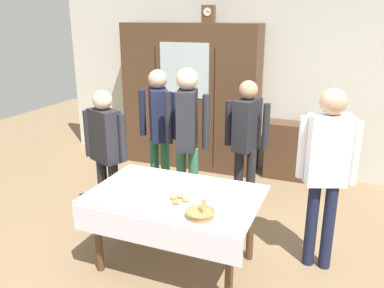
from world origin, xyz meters
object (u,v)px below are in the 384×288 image
(tea_cup_back_edge, at_px, (133,176))
(spoon_front_edge, at_px, (216,183))
(dining_table, at_px, (174,205))
(person_behind_table_right, at_px, (187,130))
(mantel_clock, at_px, (208,14))
(bookshelf_low, at_px, (303,152))
(book_stack, at_px, (306,123))
(wall_cabinet, at_px, (190,97))
(person_near_right_end, at_px, (327,163))
(person_by_cabinet, at_px, (159,124))
(pastry_plate, at_px, (179,201))
(spoon_near_right, at_px, (131,189))
(person_beside_shelf, at_px, (246,135))
(tea_cup_front_edge, at_px, (205,193))
(person_behind_table_left, at_px, (106,146))
(tea_cup_near_left, at_px, (147,180))

(tea_cup_back_edge, distance_m, spoon_front_edge, 0.83)
(dining_table, distance_m, person_behind_table_right, 1.05)
(mantel_clock, height_order, bookshelf_low, mantel_clock)
(book_stack, distance_m, spoon_front_edge, 2.33)
(wall_cabinet, xyz_separation_m, person_near_right_end, (2.15, -2.07, -0.05))
(dining_table, bearing_deg, spoon_front_edge, 54.52)
(bookshelf_low, relative_size, person_near_right_end, 0.62)
(wall_cabinet, bearing_deg, spoon_front_edge, -62.03)
(person_by_cabinet, bearing_deg, book_stack, 42.00)
(wall_cabinet, bearing_deg, bookshelf_low, 1.67)
(wall_cabinet, bearing_deg, pastry_plate, -69.69)
(wall_cabinet, bearing_deg, spoon_near_right, -79.66)
(person_near_right_end, bearing_deg, person_beside_shelf, 138.58)
(pastry_plate, bearing_deg, person_near_right_end, 29.65)
(spoon_near_right, bearing_deg, tea_cup_front_edge, 10.39)
(tea_cup_front_edge, distance_m, pastry_plate, 0.27)
(mantel_clock, relative_size, person_behind_table_left, 0.16)
(spoon_front_edge, xyz_separation_m, person_beside_shelf, (0.04, 0.97, 0.22))
(spoon_near_right, bearing_deg, person_by_cabinet, 104.70)
(person_near_right_end, bearing_deg, spoon_near_right, -161.53)
(wall_cabinet, xyz_separation_m, spoon_near_right, (0.48, -2.62, -0.34))
(spoon_near_right, xyz_separation_m, person_behind_table_left, (-0.61, 0.52, 0.18))
(mantel_clock, height_order, tea_cup_front_edge, mantel_clock)
(wall_cabinet, distance_m, pastry_plate, 2.92)
(tea_cup_front_edge, height_order, person_behind_table_left, person_behind_table_left)
(tea_cup_near_left, relative_size, spoon_front_edge, 1.09)
(tea_cup_back_edge, height_order, person_behind_table_right, person_behind_table_right)
(book_stack, height_order, person_near_right_end, person_near_right_end)
(wall_cabinet, bearing_deg, person_behind_table_left, -93.67)
(wall_cabinet, relative_size, book_stack, 10.27)
(mantel_clock, distance_m, tea_cup_near_left, 2.89)
(mantel_clock, bearing_deg, person_behind_table_right, -77.65)
(person_by_cabinet, bearing_deg, tea_cup_front_edge, -48.03)
(tea_cup_back_edge, height_order, tea_cup_near_left, same)
(spoon_near_right, bearing_deg, mantel_clock, 94.29)
(person_behind_table_right, distance_m, person_beside_shelf, 0.72)
(book_stack, bearing_deg, person_behind_table_right, -122.23)
(book_stack, bearing_deg, wall_cabinet, -178.33)
(dining_table, xyz_separation_m, tea_cup_near_left, (-0.35, 0.15, 0.13))
(tea_cup_back_edge, bearing_deg, person_behind_table_left, 149.48)
(book_stack, distance_m, spoon_near_right, 2.96)
(dining_table, distance_m, person_by_cabinet, 1.48)
(person_behind_table_right, distance_m, person_by_cabinet, 0.58)
(pastry_plate, relative_size, person_behind_table_left, 0.18)
(tea_cup_back_edge, distance_m, person_near_right_end, 1.83)
(tea_cup_back_edge, bearing_deg, book_stack, 60.83)
(dining_table, bearing_deg, mantel_clock, 103.44)
(wall_cabinet, xyz_separation_m, tea_cup_back_edge, (0.37, -2.40, -0.32))
(book_stack, distance_m, person_behind_table_right, 2.05)
(tea_cup_front_edge, xyz_separation_m, person_by_cabinet, (-1.01, 1.12, 0.26))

